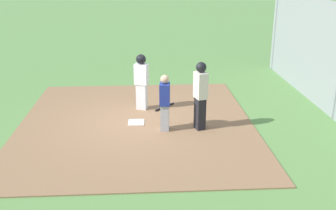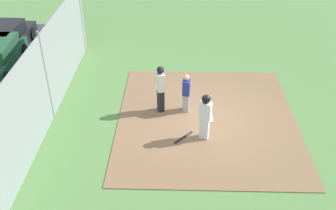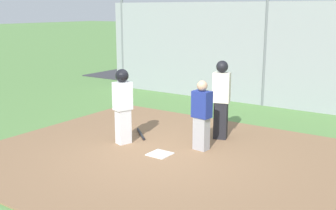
# 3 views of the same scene
# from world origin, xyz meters

# --- Properties ---
(ground_plane) EXTENTS (140.00, 140.00, 0.00)m
(ground_plane) POSITION_xyz_m (0.00, 0.00, 0.00)
(ground_plane) COLOR #5B8947
(dirt_infield) EXTENTS (7.20, 6.40, 0.03)m
(dirt_infield) POSITION_xyz_m (0.00, 0.00, 0.01)
(dirt_infield) COLOR #896647
(dirt_infield) RESTS_ON ground_plane
(home_plate) EXTENTS (0.45, 0.45, 0.02)m
(home_plate) POSITION_xyz_m (0.00, 0.00, 0.04)
(home_plate) COLOR white
(home_plate) RESTS_ON dirt_infield
(catcher) EXTENTS (0.40, 0.30, 1.50)m
(catcher) POSITION_xyz_m (-0.54, -0.76, 0.80)
(catcher) COLOR #9E9EA3
(catcher) RESTS_ON dirt_infield
(umpire) EXTENTS (0.44, 0.36, 1.82)m
(umpire) POSITION_xyz_m (-0.53, -1.69, 1.00)
(umpire) COLOR black
(umpire) RESTS_ON dirt_infield
(runner) EXTENTS (0.37, 0.44, 1.68)m
(runner) POSITION_xyz_m (1.11, -0.16, 0.99)
(runner) COLOR silver
(runner) RESTS_ON dirt_infield
(baseball_bat) EXTENTS (0.67, 0.62, 0.06)m
(baseball_bat) POSITION_xyz_m (1.16, -0.85, 0.06)
(baseball_bat) COLOR black
(baseball_bat) RESTS_ON dirt_infield
(backstop_fence) EXTENTS (12.00, 0.10, 3.35)m
(backstop_fence) POSITION_xyz_m (0.00, -5.63, 1.60)
(backstop_fence) COLOR #93999E
(backstop_fence) RESTS_ON ground_plane
(parked_car_dark) EXTENTS (4.26, 2.00, 1.28)m
(parked_car_dark) POSITION_xyz_m (-5.51, -9.43, 0.61)
(parked_car_dark) COLOR black
(parked_car_dark) RESTS_ON parking_lot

